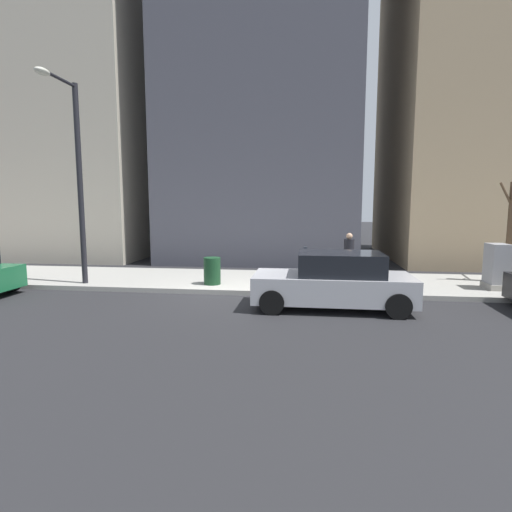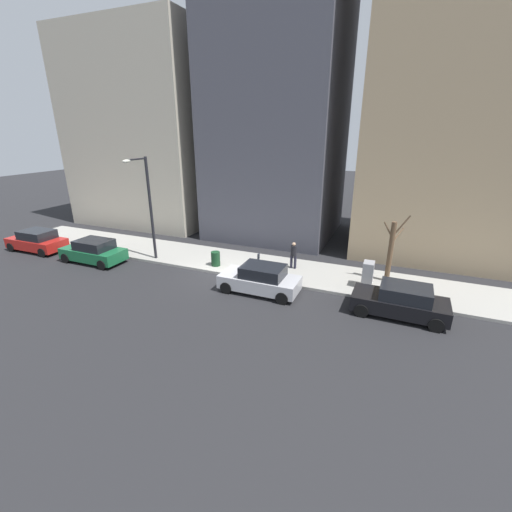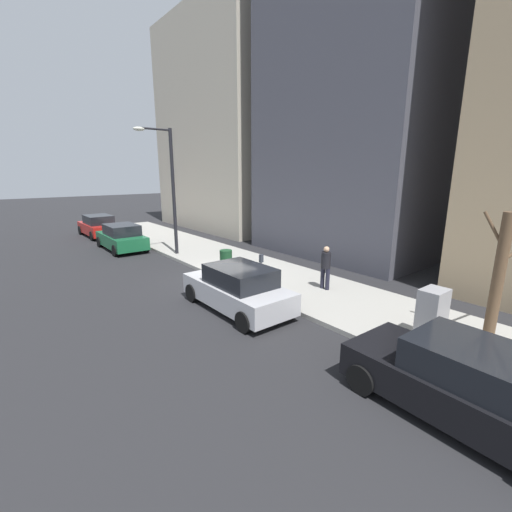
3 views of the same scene
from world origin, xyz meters
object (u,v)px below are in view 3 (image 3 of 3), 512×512
Objects in this scene: parked_car_red at (99,226)px; trash_bin at (226,260)px; parked_car_green at (122,237)px; utility_box at (432,316)px; parked_car_silver at (238,288)px; parking_meter at (261,268)px; bare_tree at (500,275)px; pedestrian_near_meter at (326,265)px; office_tower_right at (254,129)px; parked_car_black at (466,384)px; streetlamp at (168,182)px; office_block_center at (373,65)px.

parked_car_red is 13.48m from trash_bin.
parked_car_green is 17.06m from utility_box.
parked_car_silver is 1.86m from parking_meter.
bare_tree is at bearing -58.02° from parked_car_silver.
parked_car_silver is 2.53× the size of pedestrian_near_meter.
parked_car_silver is at bearing -89.63° from parked_car_green.
parked_car_red is at bearing 9.68° from pedestrian_near_meter.
utility_box is at bearing -64.07° from parked_car_silver.
parked_car_red is 0.26× the size of office_tower_right.
pedestrian_near_meter is (1.45, -4.60, 0.49)m from trash_bin.
parked_car_black is 2.87m from utility_box.
utility_box is at bearing -81.90° from parking_meter.
parked_car_black is 15.50m from streetlamp.
parked_car_silver is 3.11× the size of parking_meter.
streetlamp is (-1.02, 13.39, 3.17)m from utility_box.
parked_car_silver is 3.65m from pedestrian_near_meter.
utility_box is at bearing -84.87° from parked_car_red.
bare_tree is (3.83, -6.15, 1.21)m from parked_car_silver.
office_block_center reaches higher than utility_box.
streetlamp is at bearing 153.10° from office_block_center.
bare_tree is at bearing -81.95° from parked_car_red.
pedestrian_near_meter reaches higher than parked_car_silver.
pedestrian_near_meter is at bearing 62.76° from parked_car_black.
office_block_center is at bearing -26.90° from streetlamp.
bare_tree is 4.23× the size of trash_bin.
bare_tree is 10.26m from trash_bin.
parked_car_green is at bearing 98.67° from utility_box.
trash_bin is (0.62, -4.33, -3.42)m from streetlamp.
office_block_center is at bearing 43.22° from parked_car_black.
parked_car_green reaches higher than trash_bin.
parked_car_silver is 4.67× the size of trash_bin.
parked_car_red is (-0.13, 24.08, 0.00)m from parked_car_black.
bare_tree reaches higher than parked_car_black.
utility_box is (2.57, -16.87, 0.11)m from parked_car_green.
trash_bin is at bearing -133.06° from office_tower_right.
utility_box is 0.07× the size of office_block_center.
parked_car_green reaches higher than parking_meter.
parked_car_red is at bearing 91.67° from parked_car_black.
office_block_center is 12.43m from office_tower_right.
parked_car_black is 0.65× the size of streetlamp.
office_block_center reaches higher than parked_car_green.
pedestrian_near_meter is (-0.27, 5.42, -0.86)m from bare_tree.
office_block_center is at bearing -64.96° from pedestrian_near_meter.
office_tower_right is at bearing 61.76° from parked_car_black.
parked_car_red is 9.67m from streetlamp.
parked_car_black is 6.89m from parked_car_silver.
office_block_center reaches higher than parked_car_red.
parked_car_silver is at bearing -100.32° from streetlamp.
office_tower_right is (11.33, 7.13, 4.00)m from streetlamp.
parked_car_black is 18.57m from parked_car_green.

